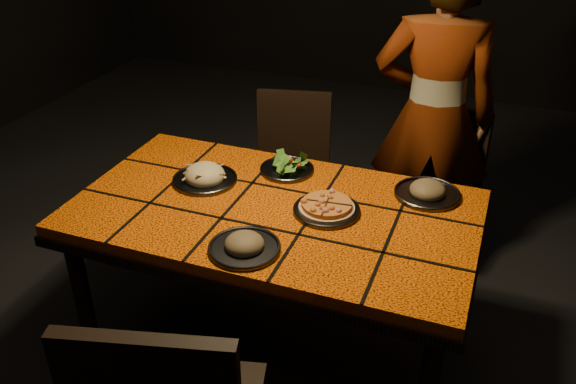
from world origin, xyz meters
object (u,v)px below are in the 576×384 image
(chair_far_right, at_px, (441,177))
(dining_table, at_px, (274,224))
(plate_pasta, at_px, (205,176))
(chair_far_left, at_px, (292,163))
(plate_pizza, at_px, (327,208))
(diner, at_px, (433,117))

(chair_far_right, bearing_deg, dining_table, -103.69)
(dining_table, height_order, plate_pasta, plate_pasta)
(chair_far_left, xyz_separation_m, plate_pizza, (0.44, -0.79, 0.26))
(plate_pizza, bearing_deg, dining_table, -169.28)
(chair_far_left, distance_m, plate_pizza, 0.94)
(chair_far_right, bearing_deg, chair_far_left, -152.89)
(chair_far_left, bearing_deg, plate_pizza, -73.67)
(plate_pasta, bearing_deg, diner, 45.59)
(plate_pizza, bearing_deg, plate_pasta, 174.59)
(diner, bearing_deg, chair_far_right, -148.52)
(chair_far_right, distance_m, plate_pizza, 1.05)
(plate_pasta, bearing_deg, dining_table, -14.63)
(chair_far_right, relative_size, diner, 0.51)
(chair_far_left, bearing_deg, diner, -4.10)
(diner, bearing_deg, plate_pizza, 65.76)
(chair_far_left, height_order, plate_pizza, chair_far_left)
(plate_pizza, xyz_separation_m, plate_pasta, (-0.57, 0.05, 0.01))
(plate_pasta, bearing_deg, chair_far_right, 45.14)
(dining_table, distance_m, plate_pizza, 0.23)
(diner, bearing_deg, plate_pasta, 37.66)
(plate_pizza, bearing_deg, chair_far_left, 119.28)
(dining_table, relative_size, plate_pasta, 5.82)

